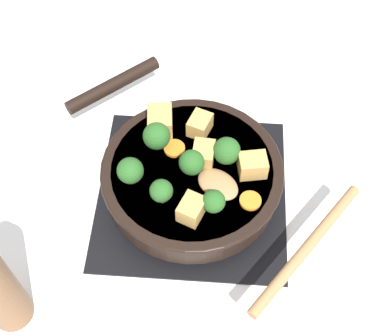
# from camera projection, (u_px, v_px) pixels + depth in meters

# --- Properties ---
(ground_plane) EXTENTS (2.40, 2.40, 0.00)m
(ground_plane) POSITION_uv_depth(u_px,v_px,m) (192.00, 193.00, 0.89)
(ground_plane) COLOR white
(front_burner_grate) EXTENTS (0.31, 0.31, 0.03)m
(front_burner_grate) POSITION_uv_depth(u_px,v_px,m) (192.00, 189.00, 0.88)
(front_burner_grate) COLOR black
(front_burner_grate) RESTS_ON ground_plane
(skillet_pan) EXTENTS (0.39, 0.37, 0.05)m
(skillet_pan) POSITION_uv_depth(u_px,v_px,m) (191.00, 174.00, 0.85)
(skillet_pan) COLOR black
(skillet_pan) RESTS_ON front_burner_grate
(wooden_spoon) EXTENTS (0.24, 0.25, 0.02)m
(wooden_spoon) POSITION_uv_depth(u_px,v_px,m) (268.00, 220.00, 0.77)
(wooden_spoon) COLOR #A87A4C
(wooden_spoon) RESTS_ON skillet_pan
(tofu_cube_center_large) EXTENTS (0.05, 0.04, 0.04)m
(tofu_cube_center_large) POSITION_uv_depth(u_px,v_px,m) (160.00, 122.00, 0.86)
(tofu_cube_center_large) COLOR tan
(tofu_cube_center_large) RESTS_ON skillet_pan
(tofu_cube_near_handle) EXTENTS (0.04, 0.05, 0.03)m
(tofu_cube_near_handle) POSITION_uv_depth(u_px,v_px,m) (253.00, 163.00, 0.81)
(tofu_cube_near_handle) COLOR tan
(tofu_cube_near_handle) RESTS_ON skillet_pan
(tofu_cube_east_chunk) EXTENTS (0.05, 0.04, 0.03)m
(tofu_cube_east_chunk) POSITION_uv_depth(u_px,v_px,m) (192.00, 209.00, 0.77)
(tofu_cube_east_chunk) COLOR tan
(tofu_cube_east_chunk) RESTS_ON skillet_pan
(tofu_cube_west_chunk) EXTENTS (0.05, 0.04, 0.03)m
(tofu_cube_west_chunk) POSITION_uv_depth(u_px,v_px,m) (200.00, 125.00, 0.86)
(tofu_cube_west_chunk) COLOR tan
(tofu_cube_west_chunk) RESTS_ON skillet_pan
(tofu_cube_back_piece) EXTENTS (0.04, 0.04, 0.03)m
(tofu_cube_back_piece) POSITION_uv_depth(u_px,v_px,m) (203.00, 154.00, 0.82)
(tofu_cube_back_piece) COLOR tan
(tofu_cube_back_piece) RESTS_ON skillet_pan
(broccoli_floret_near_spoon) EXTENTS (0.04, 0.04, 0.05)m
(broccoli_floret_near_spoon) POSITION_uv_depth(u_px,v_px,m) (188.00, 163.00, 0.80)
(broccoli_floret_near_spoon) COLOR #709956
(broccoli_floret_near_spoon) RESTS_ON skillet_pan
(broccoli_floret_center_top) EXTENTS (0.04, 0.04, 0.05)m
(broccoli_floret_center_top) POSITION_uv_depth(u_px,v_px,m) (227.00, 151.00, 0.81)
(broccoli_floret_center_top) COLOR #709956
(broccoli_floret_center_top) RESTS_ON skillet_pan
(broccoli_floret_east_rim) EXTENTS (0.04, 0.04, 0.05)m
(broccoli_floret_east_rim) POSITION_uv_depth(u_px,v_px,m) (157.00, 136.00, 0.83)
(broccoli_floret_east_rim) COLOR #709956
(broccoli_floret_east_rim) RESTS_ON skillet_pan
(broccoli_floret_west_rim) EXTENTS (0.03, 0.03, 0.04)m
(broccoli_floret_west_rim) POSITION_uv_depth(u_px,v_px,m) (161.00, 191.00, 0.78)
(broccoli_floret_west_rim) COLOR #709956
(broccoli_floret_west_rim) RESTS_ON skillet_pan
(broccoli_floret_north_edge) EXTENTS (0.04, 0.04, 0.05)m
(broccoli_floret_north_edge) POSITION_uv_depth(u_px,v_px,m) (130.00, 171.00, 0.80)
(broccoli_floret_north_edge) COLOR #709956
(broccoli_floret_north_edge) RESTS_ON skillet_pan
(broccoli_floret_south_cluster) EXTENTS (0.03, 0.03, 0.04)m
(broccoli_floret_south_cluster) POSITION_uv_depth(u_px,v_px,m) (214.00, 202.00, 0.77)
(broccoli_floret_south_cluster) COLOR #709956
(broccoli_floret_south_cluster) RESTS_ON skillet_pan
(carrot_slice_orange_thin) EXTENTS (0.03, 0.03, 0.01)m
(carrot_slice_orange_thin) POSITION_uv_depth(u_px,v_px,m) (174.00, 148.00, 0.85)
(carrot_slice_orange_thin) COLOR orange
(carrot_slice_orange_thin) RESTS_ON skillet_pan
(carrot_slice_near_center) EXTENTS (0.03, 0.03, 0.01)m
(carrot_slice_near_center) POSITION_uv_depth(u_px,v_px,m) (250.00, 201.00, 0.79)
(carrot_slice_near_center) COLOR orange
(carrot_slice_near_center) RESTS_ON skillet_pan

